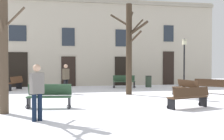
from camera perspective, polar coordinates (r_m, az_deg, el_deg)
name	(u,v)px	position (r m, az deg, el deg)	size (l,w,h in m)	color
ground_plane	(119,102)	(11.97, 1.57, -6.91)	(31.50, 31.50, 0.00)	white
building_facade	(95,42)	(20.81, -3.73, 6.06)	(19.69, 0.60, 6.73)	#BCB29E
tree_foreground	(129,46)	(14.87, 3.70, 5.12)	(1.71, 2.20, 5.03)	#382B1E
tree_center	(3,40)	(9.92, -22.35, 5.95)	(1.91, 2.40, 5.22)	#4C3D2D
streetlamp	(184,58)	(18.95, 15.19, 2.55)	(0.30, 0.30, 3.44)	black
litter_bin	(148,81)	(19.53, 7.81, -2.44)	(0.46, 0.46, 0.83)	#2D3D2D
bench_facing_shops	(186,88)	(14.63, 15.47, -3.70)	(0.80, 1.78, 0.86)	#3D2819
bench_by_litter_bin	(189,97)	(10.79, 16.07, -5.59)	(1.80, 0.91, 0.82)	#3D2819
bench_far_corner	(212,86)	(16.25, 20.59, -3.20)	(1.63, 1.66, 0.84)	#3D2819
bench_back_to_back_left	(15,83)	(18.47, -20.11, -2.60)	(0.93, 1.66, 0.89)	#51331E
bench_back_to_back_right	(49,96)	(10.68, -13.25, -5.39)	(1.76, 0.71, 0.93)	#2D4C33
bench_near_lamp	(124,81)	(18.91, 2.58, -2.46)	(1.62, 0.73, 0.88)	#2D4C33
person_strolling	(66,77)	(15.56, -9.85, -1.55)	(0.42, 0.43, 1.68)	black
person_near_bench	(37,89)	(8.33, -15.77, -4.03)	(0.44, 0.38, 1.72)	black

